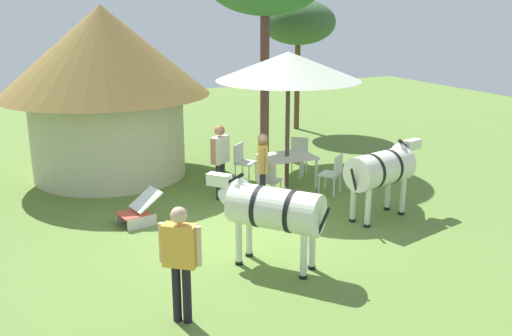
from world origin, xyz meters
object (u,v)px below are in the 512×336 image
(thatched_hut, at_px, (105,80))
(guest_beside_umbrella, at_px, (263,164))
(patio_chair_west_end, at_px, (298,153))
(patio_chair_east_end, at_px, (242,159))
(shade_umbrella, at_px, (288,66))
(patio_dining_table, at_px, (287,159))
(zebra_by_umbrella, at_px, (382,169))
(zebra_nearest_camera, at_px, (272,209))
(standing_watcher, at_px, (180,254))
(guest_behind_table, at_px, (220,155))
(patio_chair_near_hut, at_px, (334,172))
(acacia_tree_far_lawn, at_px, (298,23))
(patio_chair_near_lawn, at_px, (268,178))
(striped_lounge_chair, at_px, (138,211))

(thatched_hut, relative_size, guest_beside_umbrella, 3.16)
(patio_chair_west_end, distance_m, patio_chair_east_end, 1.52)
(shade_umbrella, height_order, patio_dining_table, shade_umbrella)
(patio_dining_table, height_order, zebra_by_umbrella, zebra_by_umbrella)
(patio_chair_west_end, distance_m, zebra_nearest_camera, 5.46)
(patio_chair_west_end, relative_size, standing_watcher, 0.55)
(shade_umbrella, xyz_separation_m, patio_dining_table, (-0.00, -0.00, -2.14))
(guest_behind_table, bearing_deg, patio_chair_near_hut, -51.19)
(standing_watcher, bearing_deg, patio_chair_west_end, 87.29)
(patio_dining_table, height_order, acacia_tree_far_lawn, acacia_tree_far_lawn)
(patio_chair_near_hut, height_order, zebra_nearest_camera, zebra_nearest_camera)
(patio_chair_east_end, xyz_separation_m, patio_chair_near_lawn, (-0.16, -1.65, 0.00))
(guest_beside_umbrella, bearing_deg, standing_watcher, -14.87)
(zebra_by_umbrella, bearing_deg, thatched_hut, -155.57)
(patio_chair_east_end, bearing_deg, patio_chair_near_lawn, 45.90)
(patio_dining_table, xyz_separation_m, patio_chair_east_end, (-0.72, 0.90, -0.13))
(patio_dining_table, relative_size, patio_chair_west_end, 1.45)
(patio_chair_near_lawn, height_order, guest_behind_table, guest_behind_table)
(standing_watcher, bearing_deg, zebra_nearest_camera, 67.16)
(acacia_tree_far_lawn, bearing_deg, patio_chair_east_end, -132.09)
(patio_chair_near_lawn, distance_m, zebra_by_umbrella, 2.47)
(thatched_hut, height_order, patio_chair_east_end, thatched_hut)
(thatched_hut, distance_m, striped_lounge_chair, 4.17)
(guest_beside_umbrella, height_order, zebra_by_umbrella, guest_beside_umbrella)
(thatched_hut, bearing_deg, guest_behind_table, -59.30)
(patio_chair_near_lawn, relative_size, striped_lounge_chair, 1.01)
(zebra_by_umbrella, bearing_deg, standing_watcher, -80.67)
(thatched_hut, relative_size, shade_umbrella, 1.54)
(patio_chair_near_hut, relative_size, standing_watcher, 0.55)
(patio_chair_near_lawn, distance_m, acacia_tree_far_lawn, 8.17)
(shade_umbrella, height_order, acacia_tree_far_lawn, acacia_tree_far_lawn)
(patio_chair_near_lawn, distance_m, patio_chair_near_hut, 1.56)
(patio_chair_east_end, bearing_deg, guest_beside_umbrella, 38.60)
(patio_chair_near_lawn, xyz_separation_m, striped_lounge_chair, (-2.87, -0.05, -0.27))
(patio_chair_east_end, xyz_separation_m, guest_behind_table, (-1.02, -1.05, 0.47))
(thatched_hut, xyz_separation_m, standing_watcher, (-0.70, -7.41, -1.38))
(patio_chair_east_end, xyz_separation_m, standing_watcher, (-3.45, -5.52, 0.47))
(patio_chair_near_hut, bearing_deg, zebra_by_umbrella, -125.17)
(shade_umbrella, bearing_deg, zebra_nearest_camera, -122.24)
(patio_chair_west_end, xyz_separation_m, acacia_tree_far_lawn, (2.64, 4.67, 3.00))
(acacia_tree_far_lawn, bearing_deg, zebra_by_umbrella, -108.78)
(shade_umbrella, bearing_deg, patio_chair_near_hut, -54.63)
(patio_chair_west_end, height_order, zebra_by_umbrella, zebra_by_umbrella)
(patio_chair_west_end, height_order, zebra_nearest_camera, zebra_nearest_camera)
(guest_beside_umbrella, distance_m, standing_watcher, 4.66)
(shade_umbrella, relative_size, guest_behind_table, 1.98)
(patio_chair_east_end, bearing_deg, thatched_hut, -72.93)
(standing_watcher, distance_m, zebra_nearest_camera, 2.12)
(shade_umbrella, height_order, guest_beside_umbrella, shade_umbrella)
(patio_chair_west_end, distance_m, guest_beside_umbrella, 2.77)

